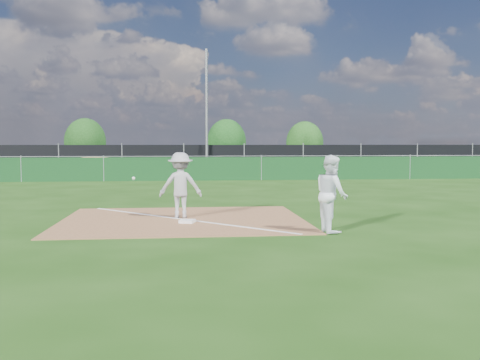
% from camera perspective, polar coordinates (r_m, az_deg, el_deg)
% --- Properties ---
extents(ground, '(90.00, 90.00, 0.00)m').
position_cam_1_polar(ground, '(22.43, -6.03, -0.98)').
color(ground, '#193E0D').
rests_on(ground, ground).
extents(infield_dirt, '(6.00, 5.00, 0.02)m').
position_cam_1_polar(infield_dirt, '(13.48, -6.08, -4.25)').
color(infield_dirt, brown).
rests_on(infield_dirt, ground).
extents(foul_line, '(5.01, 5.01, 0.01)m').
position_cam_1_polar(foul_line, '(13.48, -6.08, -4.18)').
color(foul_line, white).
rests_on(foul_line, infield_dirt).
extents(green_fence, '(44.00, 0.05, 1.20)m').
position_cam_1_polar(green_fence, '(27.37, -6.02, 1.18)').
color(green_fence, '#0F3817').
rests_on(green_fence, ground).
extents(dirt_mound, '(3.38, 2.60, 1.17)m').
position_cam_1_polar(dirt_mound, '(31.28, -15.22, 1.38)').
color(dirt_mound, '#A27A4E').
rests_on(dirt_mound, ground).
extents(black_fence, '(46.00, 0.04, 1.80)m').
position_cam_1_polar(black_fence, '(35.36, -6.01, 2.30)').
color(black_fence, black).
rests_on(black_fence, ground).
extents(parking_lot, '(46.00, 9.00, 0.01)m').
position_cam_1_polar(parking_lot, '(40.39, -6.00, 1.23)').
color(parking_lot, black).
rests_on(parking_lot, ground).
extents(light_pole, '(0.16, 0.16, 8.00)m').
position_cam_1_polar(light_pole, '(35.13, -3.58, 7.36)').
color(light_pole, slate).
rests_on(light_pole, ground).
extents(first_base, '(0.42, 0.42, 0.07)m').
position_cam_1_polar(first_base, '(12.93, -5.64, -4.39)').
color(first_base, white).
rests_on(first_base, infield_dirt).
extents(play_at_first, '(1.75, 0.64, 1.67)m').
position_cam_1_polar(play_at_first, '(13.73, -6.37, -0.54)').
color(play_at_first, '#B4B4B6').
rests_on(play_at_first, infield_dirt).
extents(runner, '(0.70, 0.87, 1.68)m').
position_cam_1_polar(runner, '(11.72, 9.74, -1.44)').
color(runner, white).
rests_on(runner, ground).
extents(car_left, '(4.83, 2.17, 1.61)m').
position_cam_1_polar(car_left, '(40.32, -16.26, 2.25)').
color(car_left, '#A6A8AD').
rests_on(car_left, parking_lot).
extents(car_mid, '(4.86, 2.07, 1.56)m').
position_cam_1_polar(car_mid, '(40.28, -8.28, 2.33)').
color(car_mid, '#101932').
rests_on(car_mid, parking_lot).
extents(car_right, '(4.28, 2.20, 1.19)m').
position_cam_1_polar(car_right, '(39.60, 0.90, 2.07)').
color(car_right, black).
rests_on(car_right, parking_lot).
extents(tree_left, '(3.31, 3.31, 3.93)m').
position_cam_1_polar(tree_left, '(45.25, -16.18, 3.95)').
color(tree_left, '#382316').
rests_on(tree_left, ground).
extents(tree_mid, '(3.34, 3.34, 3.97)m').
position_cam_1_polar(tree_mid, '(46.00, -1.44, 4.13)').
color(tree_mid, '#382316').
rests_on(tree_mid, ground).
extents(tree_right, '(3.20, 3.20, 3.79)m').
position_cam_1_polar(tree_right, '(46.73, 6.91, 3.99)').
color(tree_right, '#382316').
rests_on(tree_right, ground).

